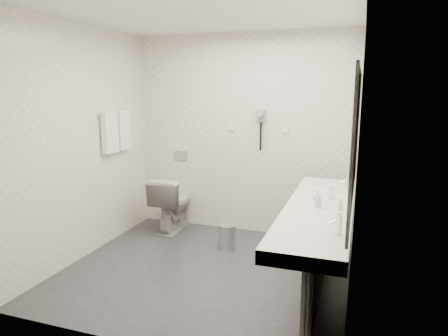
% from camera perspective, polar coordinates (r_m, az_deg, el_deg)
% --- Properties ---
extents(floor, '(2.80, 2.80, 0.00)m').
position_cam_1_polar(floor, '(4.26, -2.64, -14.25)').
color(floor, '#2C2D32').
rests_on(floor, ground).
extents(ceiling, '(2.80, 2.80, 0.00)m').
position_cam_1_polar(ceiling, '(3.91, -3.00, 21.07)').
color(ceiling, white).
rests_on(ceiling, wall_back).
extents(wall_back, '(2.80, 0.00, 2.80)m').
position_cam_1_polar(wall_back, '(5.11, 2.59, 4.67)').
color(wall_back, silver).
rests_on(wall_back, floor).
extents(wall_front, '(2.80, 0.00, 2.80)m').
position_cam_1_polar(wall_front, '(2.75, -12.87, -1.25)').
color(wall_front, silver).
rests_on(wall_front, floor).
extents(wall_left, '(0.00, 2.60, 2.60)m').
position_cam_1_polar(wall_left, '(4.59, -19.29, 3.32)').
color(wall_left, silver).
rests_on(wall_left, floor).
extents(wall_right, '(0.00, 2.60, 2.60)m').
position_cam_1_polar(wall_right, '(3.62, 18.26, 1.43)').
color(wall_right, silver).
rests_on(wall_right, floor).
extents(vanity_counter, '(0.55, 2.20, 0.10)m').
position_cam_1_polar(vanity_counter, '(3.54, 13.29, -6.01)').
color(vanity_counter, white).
rests_on(vanity_counter, floor).
extents(vanity_panel, '(0.03, 2.15, 0.75)m').
position_cam_1_polar(vanity_panel, '(3.68, 13.38, -12.37)').
color(vanity_panel, '#9A9691').
rests_on(vanity_panel, floor).
extents(vanity_post_near, '(0.06, 0.06, 0.75)m').
position_cam_1_polar(vanity_post_near, '(2.76, 11.72, -20.82)').
color(vanity_post_near, silver).
rests_on(vanity_post_near, floor).
extents(vanity_post_far, '(0.06, 0.06, 0.75)m').
position_cam_1_polar(vanity_post_far, '(4.65, 15.05, -7.41)').
color(vanity_post_far, silver).
rests_on(vanity_post_far, floor).
extents(mirror, '(0.02, 2.20, 1.05)m').
position_cam_1_polar(mirror, '(3.40, 18.15, 4.24)').
color(mirror, '#B2BCC6').
rests_on(mirror, wall_right).
extents(basin_near, '(0.40, 0.31, 0.05)m').
position_cam_1_polar(basin_near, '(2.91, 12.00, -8.98)').
color(basin_near, white).
rests_on(basin_near, vanity_counter).
extents(basin_far, '(0.40, 0.31, 0.05)m').
position_cam_1_polar(basin_far, '(4.16, 14.22, -2.99)').
color(basin_far, white).
rests_on(basin_far, vanity_counter).
extents(faucet_near, '(0.04, 0.04, 0.15)m').
position_cam_1_polar(faucet_near, '(2.87, 15.96, -7.58)').
color(faucet_near, silver).
rests_on(faucet_near, vanity_counter).
extents(faucet_far, '(0.04, 0.04, 0.15)m').
position_cam_1_polar(faucet_far, '(4.13, 16.98, -1.96)').
color(faucet_far, silver).
rests_on(faucet_far, vanity_counter).
extents(soap_bottle_a, '(0.06, 0.06, 0.11)m').
position_cam_1_polar(soap_bottle_a, '(3.46, 13.18, -4.60)').
color(soap_bottle_a, silver).
rests_on(soap_bottle_a, vanity_counter).
extents(soap_bottle_b, '(0.10, 0.10, 0.10)m').
position_cam_1_polar(soap_bottle_b, '(3.66, 13.01, -3.81)').
color(soap_bottle_b, silver).
rests_on(soap_bottle_b, vanity_counter).
extents(soap_bottle_c, '(0.05, 0.05, 0.10)m').
position_cam_1_polar(soap_bottle_c, '(3.44, 16.15, -4.88)').
color(soap_bottle_c, silver).
rests_on(soap_bottle_c, vanity_counter).
extents(glass_left, '(0.05, 0.05, 0.10)m').
position_cam_1_polar(glass_left, '(3.76, 15.01, -3.51)').
color(glass_left, silver).
rests_on(glass_left, vanity_counter).
extents(toilet, '(0.42, 0.72, 0.72)m').
position_cam_1_polar(toilet, '(5.32, -7.31, -4.97)').
color(toilet, white).
rests_on(toilet, floor).
extents(flush_plate, '(0.18, 0.02, 0.12)m').
position_cam_1_polar(flush_plate, '(5.44, -6.11, 1.82)').
color(flush_plate, '#B2B5BA').
rests_on(flush_plate, wall_back).
extents(pedal_bin, '(0.26, 0.26, 0.28)m').
position_cam_1_polar(pedal_bin, '(4.72, 0.44, -9.79)').
color(pedal_bin, '#B2B5BA').
rests_on(pedal_bin, floor).
extents(bin_lid, '(0.20, 0.20, 0.02)m').
position_cam_1_polar(bin_lid, '(4.67, 0.45, -8.13)').
color(bin_lid, '#B2B5BA').
rests_on(bin_lid, pedal_bin).
extents(towel_rail, '(0.02, 0.62, 0.02)m').
position_cam_1_polar(towel_rail, '(4.98, -15.15, 7.59)').
color(towel_rail, silver).
rests_on(towel_rail, wall_left).
extents(towel_near, '(0.07, 0.24, 0.48)m').
position_cam_1_polar(towel_near, '(4.88, -15.83, 4.89)').
color(towel_near, white).
rests_on(towel_near, towel_rail).
extents(towel_far, '(0.07, 0.24, 0.48)m').
position_cam_1_polar(towel_far, '(5.11, -14.05, 5.25)').
color(towel_far, white).
rests_on(towel_far, towel_rail).
extents(dryer_cradle, '(0.10, 0.04, 0.14)m').
position_cam_1_polar(dryer_cradle, '(5.00, 5.30, 7.36)').
color(dryer_cradle, gray).
rests_on(dryer_cradle, wall_back).
extents(dryer_barrel, '(0.08, 0.14, 0.08)m').
position_cam_1_polar(dryer_barrel, '(4.93, 5.11, 7.66)').
color(dryer_barrel, gray).
rests_on(dryer_barrel, dryer_cradle).
extents(dryer_cord, '(0.02, 0.02, 0.35)m').
position_cam_1_polar(dryer_cord, '(5.00, 5.20, 4.49)').
color(dryer_cord, black).
rests_on(dryer_cord, dryer_cradle).
extents(switch_plate_a, '(0.09, 0.02, 0.09)m').
position_cam_1_polar(switch_plate_a, '(5.13, 0.95, 5.83)').
color(switch_plate_a, white).
rests_on(switch_plate_a, wall_back).
extents(switch_plate_b, '(0.09, 0.02, 0.09)m').
position_cam_1_polar(switch_plate_b, '(4.96, 8.70, 5.52)').
color(switch_plate_b, white).
rests_on(switch_plate_b, wall_back).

